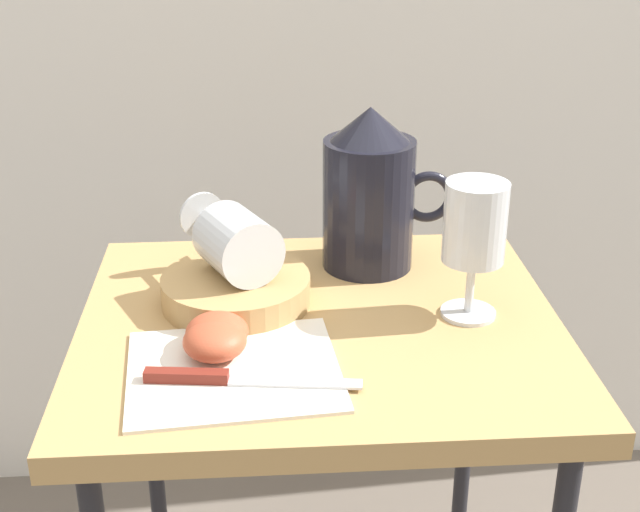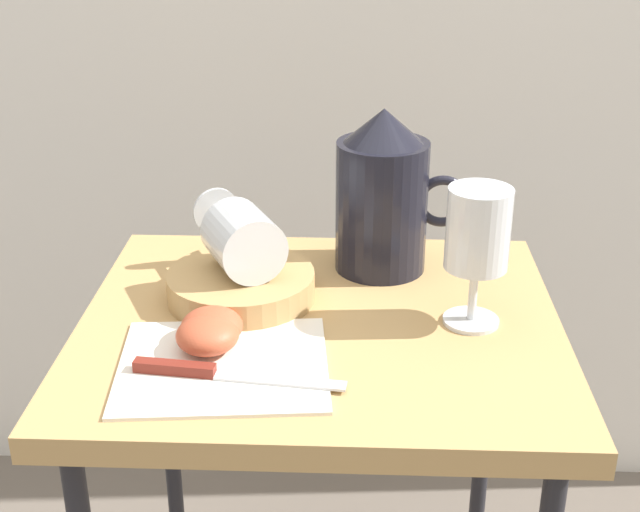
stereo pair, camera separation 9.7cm
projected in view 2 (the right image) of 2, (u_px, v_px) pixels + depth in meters
name	position (u px, v px, depth m)	size (l,w,h in m)	color
table	(320.00, 370.00, 1.03)	(0.55, 0.48, 0.68)	tan
linen_napkin	(223.00, 365.00, 0.91)	(0.22, 0.19, 0.00)	silver
basket_tray	(241.00, 286.00, 1.05)	(0.18, 0.18, 0.04)	tan
pitcher	(382.00, 205.00, 1.10)	(0.17, 0.12, 0.21)	black
wine_glass_upright	(478.00, 238.00, 0.95)	(0.07, 0.07, 0.16)	silver
wine_glass_tipped_near	(242.00, 239.00, 1.03)	(0.13, 0.17, 0.08)	silver
apple_half_left	(207.00, 335.00, 0.93)	(0.07, 0.07, 0.04)	#C15133
apple_half_right	(212.00, 326.00, 0.94)	(0.07, 0.07, 0.04)	#C15133
knife	(207.00, 372.00, 0.89)	(0.22, 0.04, 0.01)	silver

